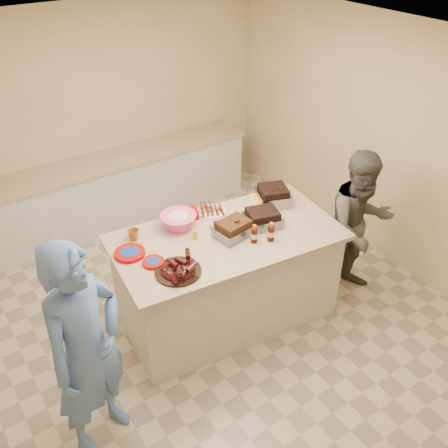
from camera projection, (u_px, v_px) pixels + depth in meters
room at (211, 312)px, 5.22m from camera, size 4.50×5.00×2.70m
back_counter at (119, 189)px, 6.48m from camera, size 3.60×0.64×0.90m
island at (227, 314)px, 5.19m from camera, size 2.23×1.35×1.00m
rib_platter at (178, 272)px, 4.18m from camera, size 0.52×0.52×0.16m
pulled_pork_tray at (233, 235)px, 4.63m from camera, size 0.37×0.30×0.10m
brisket_tray at (262, 225)px, 4.78m from camera, size 0.39×0.36×0.10m
roasting_pan at (273, 203)px, 5.11m from camera, size 0.41×0.41×0.13m
coleslaw_bowl at (179, 227)px, 4.74m from camera, size 0.38×0.38×0.24m
sausage_plate at (211, 212)px, 4.97m from camera, size 0.36×0.36×0.05m
mac_cheese_dish at (266, 203)px, 5.11m from camera, size 0.37×0.32×0.08m
bbq_bottle_a at (254, 242)px, 4.54m from camera, size 0.07×0.07×0.18m
bbq_bottle_b at (270, 240)px, 4.57m from camera, size 0.07×0.07×0.19m
mustard_bottle at (195, 239)px, 4.58m from camera, size 0.05×0.05×0.12m
sauce_bowl at (217, 226)px, 4.75m from camera, size 0.15×0.06×0.14m
plate_stack_large at (130, 255)px, 4.38m from camera, size 0.30×0.30×0.03m
plate_stack_small at (153, 263)px, 4.28m from camera, size 0.21×0.21×0.03m
plastic_cup at (134, 239)px, 4.58m from camera, size 0.12×0.11×0.11m
basket_stack at (188, 218)px, 4.88m from camera, size 0.21×0.18×0.09m
guest_blue at (105, 431)px, 4.07m from camera, size 1.43×1.98×0.45m
guest_gray at (347, 287)px, 5.54m from camera, size 1.11×1.77×0.62m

